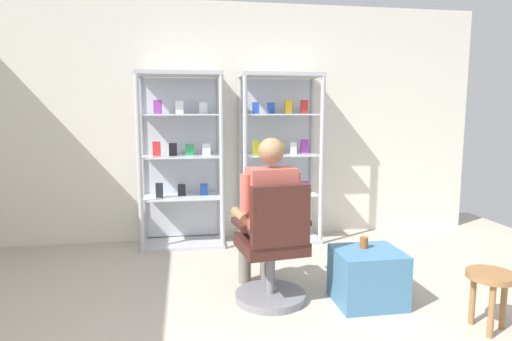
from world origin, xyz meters
name	(u,v)px	position (x,y,z in m)	size (l,w,h in m)	color
back_wall	(229,123)	(0.00, 3.00, 1.35)	(6.00, 0.10, 2.70)	silver
display_cabinet_left	(181,159)	(-0.55, 2.76, 0.96)	(0.90, 0.45, 1.90)	#B7B7BC
display_cabinet_right	(279,157)	(0.55, 2.76, 0.96)	(0.90, 0.45, 1.90)	#B7B7BC
office_chair	(273,254)	(0.14, 1.10, 0.39)	(0.60, 0.56, 0.96)	slate
seated_shopkeeper	(266,209)	(0.12, 1.26, 0.71)	(0.53, 0.60, 1.29)	slate
storage_crate	(367,277)	(0.87, 0.98, 0.21)	(0.50, 0.45, 0.42)	teal
tea_glass	(364,242)	(0.86, 1.05, 0.47)	(0.06, 0.06, 0.09)	brown
wooden_stool	(491,284)	(1.51, 0.44, 0.33)	(0.32, 0.32, 0.41)	olive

